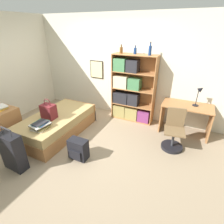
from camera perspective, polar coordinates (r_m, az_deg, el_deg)
name	(u,v)px	position (r m, az deg, el deg)	size (l,w,h in m)	color
ground_plane	(83,140)	(4.00, -9.49, -8.98)	(14.00, 14.00, 0.00)	gray
wall_back	(114,67)	(4.82, 0.81, 14.44)	(10.00, 0.09, 2.60)	beige
wall_left	(0,71)	(5.11, -32.78, 11.06)	(0.06, 10.00, 2.60)	beige
bed	(58,124)	(4.29, -17.28, -3.71)	(0.98, 1.83, 0.46)	#A36B3D
handbag	(49,111)	(4.02, -19.98, 0.22)	(0.30, 0.21, 0.46)	maroon
book_stack_on_bed	(40,125)	(3.73, -22.36, -3.99)	(0.33, 0.40, 0.13)	silver
suitcase	(13,152)	(3.51, -29.67, -11.25)	(0.43, 0.22, 0.82)	black
dresser	(3,124)	(4.51, -32.12, -3.45)	(0.60, 0.57, 0.71)	#A36B3D
bookcase	(129,93)	(4.57, 5.70, 6.31)	(1.09, 0.35, 1.70)	#A36B3D
bottle_green	(121,50)	(4.41, 3.02, 19.57)	(0.08, 0.08, 0.20)	brown
bottle_brown	(135,51)	(4.32, 7.57, 19.21)	(0.07, 0.07, 0.19)	navy
bottle_clear	(150,50)	(4.17, 12.32, 19.10)	(0.07, 0.07, 0.29)	navy
desk	(186,114)	(4.33, 22.99, -0.56)	(1.08, 0.58, 0.70)	#A36B3D
desk_lamp	(200,92)	(4.18, 26.75, 5.72)	(0.18, 0.13, 0.46)	black
desk_chair	(173,136)	(3.81, 19.38, -7.36)	(0.46, 0.46, 0.83)	black
backpack	(78,149)	(3.42, -10.96, -11.86)	(0.36, 0.24, 0.40)	black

